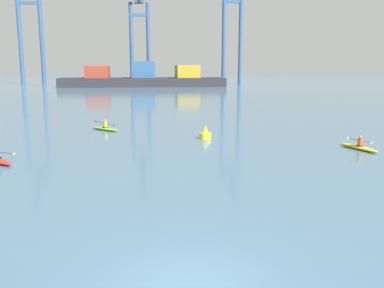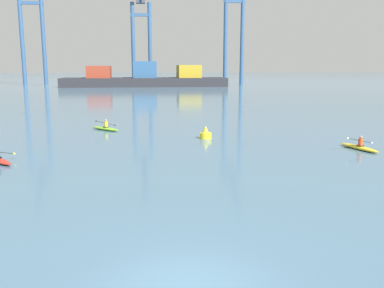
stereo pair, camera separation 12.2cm
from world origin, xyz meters
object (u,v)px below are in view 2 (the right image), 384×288
(gantry_crane_west, at_px, (31,21))
(gantry_crane_east_mid, at_px, (234,21))
(kayak_lime, at_px, (106,128))
(kayak_yellow, at_px, (359,147))
(gantry_crane_west_mid, at_px, (141,29))
(channel_buoy, at_px, (206,134))
(container_barge, at_px, (145,79))

(gantry_crane_west, bearing_deg, gantry_crane_east_mid, -4.75)
(kayak_lime, distance_m, kayak_yellow, 20.68)
(gantry_crane_west_mid, distance_m, channel_buoy, 103.97)
(channel_buoy, height_order, kayak_yellow, channel_buoy)
(gantry_crane_west, xyz_separation_m, gantry_crane_east_mid, (60.79, -5.05, 0.38))
(gantry_crane_east_mid, bearing_deg, kayak_lime, -109.92)
(gantry_crane_west_mid, distance_m, kayak_yellow, 110.26)
(gantry_crane_west_mid, relative_size, kayak_yellow, 10.30)
(channel_buoy, bearing_deg, gantry_crane_west_mid, 91.73)
(gantry_crane_east_mid, bearing_deg, container_barge, -164.50)
(gantry_crane_east_mid, bearing_deg, gantry_crane_west, 175.25)
(channel_buoy, bearing_deg, kayak_yellow, -30.90)
(container_barge, height_order, gantry_crane_east_mid, gantry_crane_east_mid)
(container_barge, distance_m, channel_buoy, 89.23)
(channel_buoy, distance_m, kayak_yellow, 11.03)
(container_barge, relative_size, gantry_crane_west, 1.15)
(gantry_crane_east_mid, height_order, kayak_lime, gantry_crane_east_mid)
(channel_buoy, relative_size, kayak_yellow, 0.29)
(gantry_crane_east_mid, relative_size, kayak_lime, 13.58)
(container_barge, distance_m, gantry_crane_east_mid, 33.49)
(container_barge, bearing_deg, gantry_crane_west_mid, 92.34)
(container_barge, height_order, channel_buoy, container_barge)
(gantry_crane_west_mid, height_order, gantry_crane_east_mid, gantry_crane_east_mid)
(gantry_crane_west, relative_size, kayak_lime, 13.77)
(gantry_crane_west, bearing_deg, gantry_crane_west_mid, 1.13)
(gantry_crane_west_mid, bearing_deg, kayak_lime, -92.87)
(container_barge, height_order, gantry_crane_west_mid, gantry_crane_west_mid)
(gantry_crane_east_mid, distance_m, channel_buoy, 101.87)
(container_barge, xyz_separation_m, channel_buoy, (2.55, -89.18, -1.87))
(channel_buoy, bearing_deg, gantry_crane_west, 109.28)
(kayak_lime, bearing_deg, kayak_yellow, -32.54)
(gantry_crane_east_mid, xyz_separation_m, channel_buoy, (-25.14, -96.86, -19.06))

